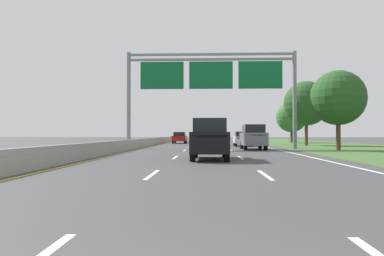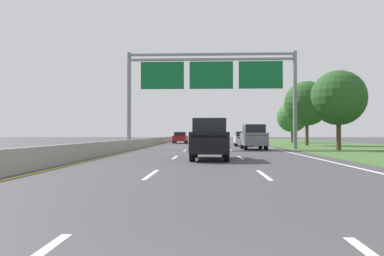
% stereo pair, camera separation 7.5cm
% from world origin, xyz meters
% --- Properties ---
extents(ground_plane, '(220.00, 220.00, 0.00)m').
position_xyz_m(ground_plane, '(0.00, 35.00, 0.00)').
color(ground_plane, '#3D3D3F').
extents(lane_striping, '(11.96, 106.00, 0.01)m').
position_xyz_m(lane_striping, '(0.00, 34.54, 0.00)').
color(lane_striping, white).
rests_on(lane_striping, ground).
extents(grass_verge_right, '(14.00, 110.00, 0.02)m').
position_xyz_m(grass_verge_right, '(13.95, 35.00, 0.01)').
color(grass_verge_right, '#3D602D').
rests_on(grass_verge_right, ground).
extents(median_barrier_concrete, '(0.60, 110.00, 0.85)m').
position_xyz_m(median_barrier_concrete, '(-6.60, 35.00, 0.35)').
color(median_barrier_concrete, '#99968E').
rests_on(median_barrier_concrete, ground).
extents(overhead_sign_gantry, '(15.06, 0.42, 8.62)m').
position_xyz_m(overhead_sign_gantry, '(0.30, 31.62, 6.14)').
color(overhead_sign_gantry, gray).
rests_on(overhead_sign_gantry, ground).
extents(pickup_truck_darkgreen, '(2.12, 5.44, 2.20)m').
position_xyz_m(pickup_truck_darkgreen, '(-0.24, 48.48, 1.07)').
color(pickup_truck_darkgreen, '#193D23').
rests_on(pickup_truck_darkgreen, ground).
extents(car_black_centre_lane_suv, '(1.96, 4.72, 2.11)m').
position_xyz_m(car_black_centre_lane_suv, '(0.10, 17.88, 1.10)').
color(car_black_centre_lane_suv, black).
rests_on(car_black_centre_lane_suv, ground).
extents(car_white_right_lane_sedan, '(1.89, 4.43, 1.57)m').
position_xyz_m(car_white_right_lane_sedan, '(3.79, 39.38, 0.82)').
color(car_white_right_lane_sedan, silver).
rests_on(car_white_right_lane_sedan, ground).
extents(car_red_left_lane_sedan, '(1.88, 4.42, 1.57)m').
position_xyz_m(car_red_left_lane_sedan, '(-3.84, 50.74, 0.82)').
color(car_red_left_lane_sedan, maroon).
rests_on(car_red_left_lane_sedan, ground).
extents(car_grey_right_lane_suv, '(1.90, 4.70, 2.11)m').
position_xyz_m(car_grey_right_lane_suv, '(3.88, 30.59, 1.10)').
color(car_grey_right_lane_suv, slate).
rests_on(car_grey_right_lane_suv, ground).
extents(car_silver_centre_lane_sedan, '(1.86, 4.42, 1.57)m').
position_xyz_m(car_silver_centre_lane_sedan, '(0.02, 37.27, 0.82)').
color(car_silver_centre_lane_sedan, '#B2B5BA').
rests_on(car_silver_centre_lane_sedan, ground).
extents(roadside_tree_mid, '(4.42, 4.42, 6.45)m').
position_xyz_m(roadside_tree_mid, '(10.50, 29.03, 4.23)').
color(roadside_tree_mid, '#4C3823').
rests_on(roadside_tree_mid, ground).
extents(roadside_tree_far, '(5.05, 5.05, 7.30)m').
position_xyz_m(roadside_tree_far, '(11.18, 41.51, 4.76)').
color(roadside_tree_far, '#4C3823').
rests_on(roadside_tree_far, ground).
extents(roadside_tree_distant, '(4.57, 4.57, 6.14)m').
position_xyz_m(roadside_tree_distant, '(12.54, 55.27, 3.85)').
color(roadside_tree_distant, '#4C3823').
rests_on(roadside_tree_distant, ground).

